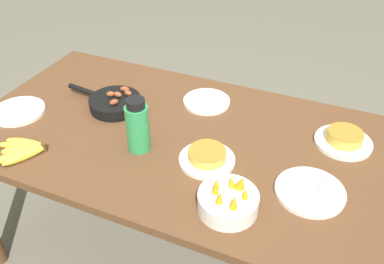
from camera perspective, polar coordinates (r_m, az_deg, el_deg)
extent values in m
plane|color=#666051|center=(2.17, 0.00, -16.64)|extent=(14.00, 14.00, 0.00)
cube|color=brown|center=(1.65, 0.00, -1.33)|extent=(1.87, 0.95, 0.03)
cylinder|color=brown|center=(2.54, -14.57, 2.20)|extent=(0.07, 0.07, 0.71)
ellipsoid|color=yellow|center=(1.70, -22.27, -1.53)|extent=(0.18, 0.06, 0.04)
ellipsoid|color=yellow|center=(1.70, -22.74, -1.84)|extent=(0.20, 0.09, 0.03)
ellipsoid|color=yellow|center=(1.67, -22.54, -2.27)|extent=(0.16, 0.13, 0.04)
ellipsoid|color=yellow|center=(1.66, -23.00, -2.90)|extent=(0.15, 0.18, 0.04)
ellipsoid|color=yellow|center=(1.65, -22.44, -3.07)|extent=(0.11, 0.17, 0.03)
cylinder|color=#4C3819|center=(1.66, -20.05, -2.02)|extent=(0.02, 0.02, 0.04)
cylinder|color=black|center=(1.84, -10.66, 3.43)|extent=(0.22, 0.22, 0.01)
cylinder|color=black|center=(1.83, -10.75, 4.11)|extent=(0.23, 0.23, 0.04)
cylinder|color=black|center=(1.94, -15.10, 5.72)|extent=(0.16, 0.04, 0.02)
ellipsoid|color=brown|center=(1.82, -10.38, 5.21)|extent=(0.04, 0.04, 0.03)
ellipsoid|color=brown|center=(1.83, -11.36, 5.25)|extent=(0.05, 0.04, 0.03)
ellipsoid|color=brown|center=(1.77, -10.88, 4.15)|extent=(0.04, 0.05, 0.03)
ellipsoid|color=brown|center=(1.85, -9.43, 5.97)|extent=(0.05, 0.03, 0.03)
ellipsoid|color=brown|center=(1.82, -8.98, 5.44)|extent=(0.04, 0.03, 0.03)
cylinder|color=silver|center=(1.52, 2.11, -3.94)|extent=(0.21, 0.21, 0.02)
cylinder|color=gold|center=(1.50, 2.13, -3.19)|extent=(0.14, 0.14, 0.04)
cylinder|color=#AB7427|center=(1.49, 2.15, -2.62)|extent=(0.14, 0.14, 0.00)
cylinder|color=silver|center=(1.71, 20.43, -1.35)|extent=(0.22, 0.22, 0.02)
cylinder|color=gold|center=(1.69, 20.63, -0.61)|extent=(0.14, 0.14, 0.04)
cylinder|color=#AB7427|center=(1.68, 20.78, -0.03)|extent=(0.14, 0.14, 0.00)
cylinder|color=silver|center=(1.94, -23.19, 2.70)|extent=(0.23, 0.23, 0.02)
cylinder|color=#B2B2B7|center=(1.90, -22.77, 2.65)|extent=(0.12, 0.06, 0.01)
cube|color=#B2B2B7|center=(1.94, -25.19, 2.54)|extent=(0.05, 0.04, 0.00)
cylinder|color=silver|center=(1.85, 2.07, 4.30)|extent=(0.21, 0.21, 0.02)
cylinder|color=#B2B2B7|center=(1.85, 1.20, 4.70)|extent=(0.09, 0.09, 0.01)
cube|color=#B2B2B7|center=(1.88, 3.52, 5.22)|extent=(0.05, 0.05, 0.00)
cylinder|color=silver|center=(1.45, 16.22, -8.03)|extent=(0.24, 0.24, 0.02)
cylinder|color=#B2B2B7|center=(1.46, 17.60, -7.46)|extent=(0.03, 0.13, 0.01)
cube|color=#B2B2B7|center=(1.40, 16.35, -9.72)|extent=(0.03, 0.05, 0.00)
cylinder|color=silver|center=(1.33, 5.06, -9.76)|extent=(0.20, 0.20, 0.07)
cone|color=orange|center=(1.30, 7.49, -8.61)|extent=(0.03, 0.03, 0.05)
cone|color=orange|center=(1.32, 6.90, -7.14)|extent=(0.06, 0.06, 0.07)
cone|color=orange|center=(1.33, 5.56, -7.01)|extent=(0.04, 0.03, 0.05)
cone|color=orange|center=(1.32, 3.49, -7.29)|extent=(0.04, 0.04, 0.04)
cone|color=orange|center=(1.29, 3.28, -7.88)|extent=(0.04, 0.04, 0.06)
cone|color=orange|center=(1.27, 3.90, -9.21)|extent=(0.04, 0.04, 0.06)
cone|color=orange|center=(1.26, 5.92, -9.82)|extent=(0.04, 0.04, 0.06)
cylinder|color=#2D9351|center=(1.54, -7.61, 0.52)|extent=(0.09, 0.09, 0.19)
cylinder|color=black|center=(1.48, -7.95, 3.98)|extent=(0.07, 0.07, 0.03)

